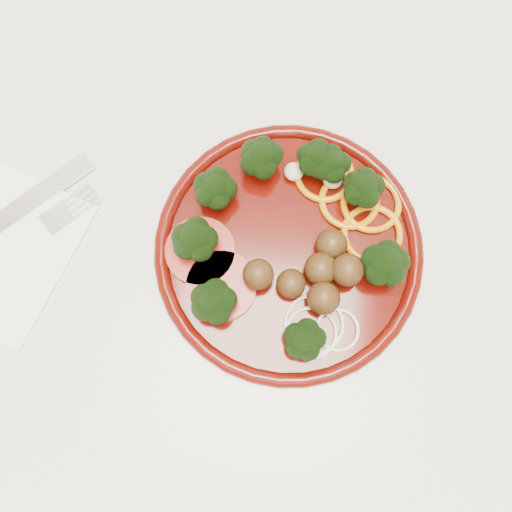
{
  "coord_description": "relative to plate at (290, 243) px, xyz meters",
  "views": [
    {
      "loc": [
        0.12,
        1.56,
        1.43
      ],
      "look_at": [
        0.11,
        1.67,
        0.92
      ],
      "focal_mm": 40.0,
      "sensor_mm": 36.0,
      "label": 1
    }
  ],
  "objects": [
    {
      "name": "counter",
      "position": [
        -0.14,
        0.02,
        -0.47
      ],
      "size": [
        2.4,
        0.6,
        0.9
      ],
      "color": "silver",
      "rests_on": "ground"
    },
    {
      "name": "plate",
      "position": [
        0.0,
        0.0,
        0.0
      ],
      "size": [
        0.25,
        0.25,
        0.05
      ],
      "rotation": [
        0.0,
        0.0,
        0.4
      ],
      "color": "#400703",
      "rests_on": "counter"
    }
  ]
}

